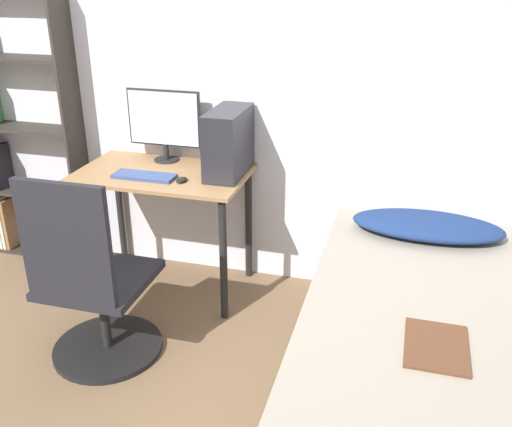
{
  "coord_description": "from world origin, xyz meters",
  "views": [
    {
      "loc": [
        0.98,
        -1.76,
        1.9
      ],
      "look_at": [
        0.29,
        0.74,
        0.75
      ],
      "focal_mm": 40.0,
      "sensor_mm": 36.0,
      "label": 1
    }
  ],
  "objects_px": {
    "office_chair": "(93,295)",
    "bed": "(418,357)",
    "bookshelf": "(14,132)",
    "pc_tower": "(229,142)",
    "monitor": "(164,122)",
    "keyboard": "(144,176)"
  },
  "relations": [
    {
      "from": "bookshelf",
      "to": "bed",
      "type": "xyz_separation_m",
      "value": [
        2.66,
        -0.88,
        -0.61
      ]
    },
    {
      "from": "office_chair",
      "to": "bed",
      "type": "relative_size",
      "value": 0.53
    },
    {
      "from": "monitor",
      "to": "office_chair",
      "type": "bearing_deg",
      "value": -89.2
    },
    {
      "from": "keyboard",
      "to": "office_chair",
      "type": "bearing_deg",
      "value": -89.12
    },
    {
      "from": "keyboard",
      "to": "bookshelf",
      "type": "bearing_deg",
      "value": 163.9
    },
    {
      "from": "office_chair",
      "to": "pc_tower",
      "type": "bearing_deg",
      "value": 63.01
    },
    {
      "from": "monitor",
      "to": "bed",
      "type": "bearing_deg",
      "value": -29.34
    },
    {
      "from": "bookshelf",
      "to": "keyboard",
      "type": "xyz_separation_m",
      "value": [
        1.08,
        -0.31,
        -0.09
      ]
    },
    {
      "from": "office_chair",
      "to": "pc_tower",
      "type": "xyz_separation_m",
      "value": [
        0.44,
        0.86,
        0.57
      ]
    },
    {
      "from": "office_chair",
      "to": "keyboard",
      "type": "distance_m",
      "value": 0.77
    },
    {
      "from": "office_chair",
      "to": "bed",
      "type": "distance_m",
      "value": 1.58
    },
    {
      "from": "office_chair",
      "to": "pc_tower",
      "type": "height_order",
      "value": "pc_tower"
    },
    {
      "from": "bed",
      "to": "pc_tower",
      "type": "height_order",
      "value": "pc_tower"
    },
    {
      "from": "monitor",
      "to": "keyboard",
      "type": "relative_size",
      "value": 1.29
    },
    {
      "from": "bed",
      "to": "pc_tower",
      "type": "relative_size",
      "value": 4.78
    },
    {
      "from": "bookshelf",
      "to": "office_chair",
      "type": "xyz_separation_m",
      "value": [
        1.09,
        -0.97,
        -0.49
      ]
    },
    {
      "from": "bed",
      "to": "monitor",
      "type": "height_order",
      "value": "monitor"
    },
    {
      "from": "monitor",
      "to": "bookshelf",
      "type": "bearing_deg",
      "value": -179.37
    },
    {
      "from": "bookshelf",
      "to": "pc_tower",
      "type": "relative_size",
      "value": 4.37
    },
    {
      "from": "bookshelf",
      "to": "office_chair",
      "type": "relative_size",
      "value": 1.74
    },
    {
      "from": "bookshelf",
      "to": "pc_tower",
      "type": "bearing_deg",
      "value": -4.36
    },
    {
      "from": "bed",
      "to": "monitor",
      "type": "xyz_separation_m",
      "value": [
        -1.59,
        0.89,
        0.75
      ]
    }
  ]
}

